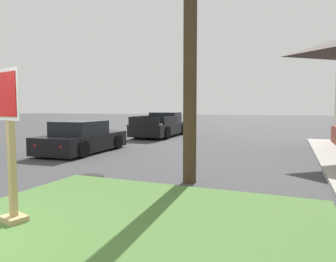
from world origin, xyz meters
name	(u,v)px	position (x,y,z in m)	size (l,w,h in m)	color
grass_corner_patch	(111,241)	(2.20, 1.57, 0.04)	(5.70, 5.65, 0.08)	#477033
stop_sign	(10,148)	(0.55, 1.51, 1.17)	(0.71, 0.36, 2.23)	tan
manhole_cover	(90,176)	(-0.40, 4.63, 0.01)	(0.70, 0.70, 0.02)	black
parked_sedan_black	(82,139)	(-3.35, 8.11, 0.54)	(2.08, 4.17, 1.25)	black
pickup_truck_black	(162,126)	(-3.20, 15.72, 0.62)	(2.32, 5.60, 1.48)	black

